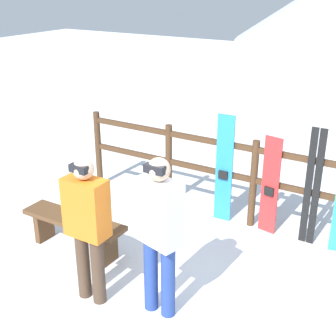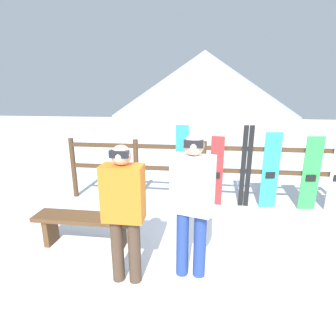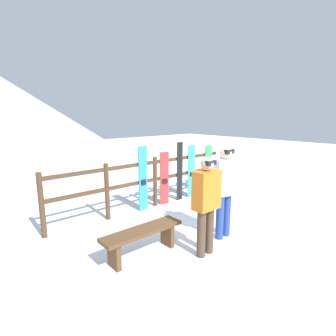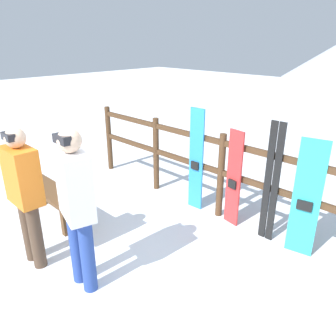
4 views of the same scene
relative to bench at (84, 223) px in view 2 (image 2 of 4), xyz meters
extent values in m
plane|color=white|center=(1.69, -0.10, -0.35)|extent=(40.00, 40.00, 0.00)
cone|color=#B2BCD1|center=(1.69, 23.78, 2.65)|extent=(18.00, 18.00, 6.00)
cylinder|color=#4C331E|center=(-1.02, 1.78, 0.28)|extent=(0.10, 0.10, 1.27)
cylinder|color=#4C331E|center=(0.34, 1.78, 0.28)|extent=(0.10, 0.10, 1.27)
cylinder|color=#4C331E|center=(1.69, 1.78, 0.28)|extent=(0.10, 0.10, 1.27)
cylinder|color=#4C331E|center=(3.04, 1.78, 0.28)|extent=(0.10, 0.10, 1.27)
cube|color=#4C331E|center=(1.69, 1.78, 0.34)|extent=(5.42, 0.05, 0.08)
cube|color=#4C331E|center=(1.69, 1.78, 0.79)|extent=(5.42, 0.05, 0.08)
cube|color=brown|center=(0.00, 0.00, 0.09)|extent=(1.43, 0.36, 0.06)
cube|color=brown|center=(-0.54, 0.00, -0.15)|extent=(0.08, 0.29, 0.41)
cube|color=brown|center=(0.54, 0.00, -0.15)|extent=(0.08, 0.29, 0.41)
cylinder|color=navy|center=(1.45, -0.44, 0.07)|extent=(0.15, 0.15, 0.84)
cylinder|color=navy|center=(1.66, -0.44, 0.07)|extent=(0.15, 0.15, 0.84)
cube|color=white|center=(1.55, -0.44, 0.82)|extent=(0.51, 0.37, 0.67)
sphere|color=#D8B293|center=(1.55, -0.44, 1.27)|extent=(0.23, 0.23, 0.23)
cube|color=black|center=(1.55, -0.51, 1.30)|extent=(0.21, 0.08, 0.08)
cylinder|color=#4C3828|center=(0.71, -0.64, 0.05)|extent=(0.14, 0.14, 0.80)
cylinder|color=#4C3828|center=(0.91, -0.64, 0.05)|extent=(0.14, 0.14, 0.80)
cube|color=orange|center=(0.81, -0.64, 0.76)|extent=(0.45, 0.25, 0.63)
sphere|color=#D8B293|center=(0.81, -0.64, 1.19)|extent=(0.22, 0.22, 0.22)
cube|color=black|center=(0.81, -0.71, 1.21)|extent=(0.19, 0.08, 0.08)
cube|color=#288CE0|center=(1.27, 1.73, 0.43)|extent=(0.25, 0.03, 1.57)
cube|color=black|center=(1.27, 1.70, 0.36)|extent=(0.14, 0.03, 0.12)
cube|color=red|center=(1.95, 1.73, 0.34)|extent=(0.25, 0.07, 1.38)
cube|color=black|center=(1.95, 1.70, 0.27)|extent=(0.14, 0.06, 0.12)
cube|color=black|center=(2.44, 1.73, 0.44)|extent=(0.09, 0.02, 1.59)
cube|color=black|center=(2.55, 1.73, 0.44)|extent=(0.09, 0.02, 1.59)
cube|color=#2DBFCC|center=(2.95, 1.73, 0.38)|extent=(0.32, 0.08, 1.47)
cube|color=black|center=(2.95, 1.70, 0.31)|extent=(0.18, 0.06, 0.12)
cube|color=green|center=(3.68, 1.73, 0.35)|extent=(0.32, 0.06, 1.41)
cube|color=black|center=(3.68, 1.70, 0.28)|extent=(0.18, 0.05, 0.12)
camera|label=1|loc=(3.69, -3.83, 2.95)|focal=50.00mm
camera|label=2|loc=(1.63, -3.22, 1.82)|focal=28.00mm
camera|label=3|loc=(-2.32, -3.26, 1.94)|focal=28.00mm
camera|label=4|loc=(4.19, -1.85, 2.14)|focal=35.00mm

